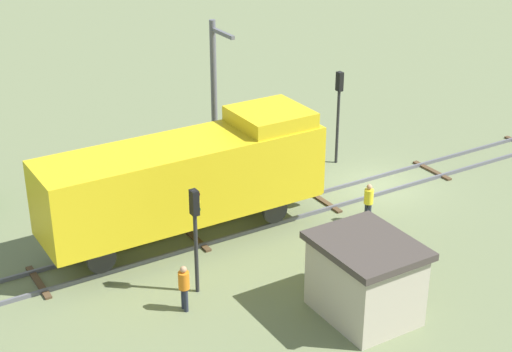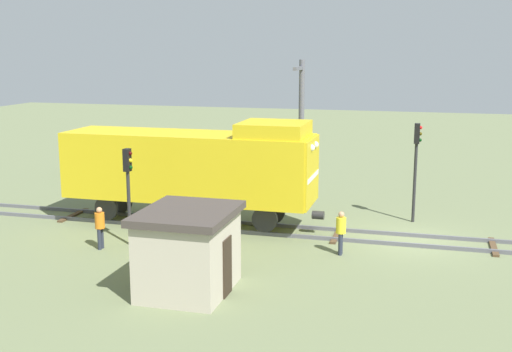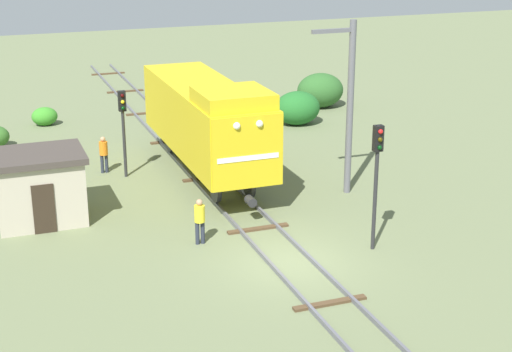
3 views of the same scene
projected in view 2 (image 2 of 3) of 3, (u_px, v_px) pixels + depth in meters
ground_plane at (413, 242)px, 26.31m from camera, size 112.64×112.64×0.00m
railway_track at (413, 240)px, 26.30m from camera, size 2.40×75.10×0.16m
locomotive at (193, 165)px, 28.23m from camera, size 2.90×11.60×4.60m
traffic_signal_near at (416, 154)px, 28.75m from camera, size 0.32×0.34×4.52m
traffic_signal_mid at (128, 178)px, 25.39m from camera, size 0.32×0.34×3.93m
worker_near_track at (341, 229)px, 24.53m from camera, size 0.38×0.38×1.70m
worker_by_signal at (100, 225)px, 25.21m from camera, size 0.38×0.38×1.70m
catenary_mast at (301, 129)px, 31.69m from camera, size 1.94×0.28×7.27m
relay_hut at (188, 250)px, 20.72m from camera, size 3.50×2.90×2.74m
bush_far at (125, 168)px, 37.40m from camera, size 2.58×2.11×1.88m
bush_back at (99, 156)px, 40.95m from camera, size 2.87×2.34×2.08m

